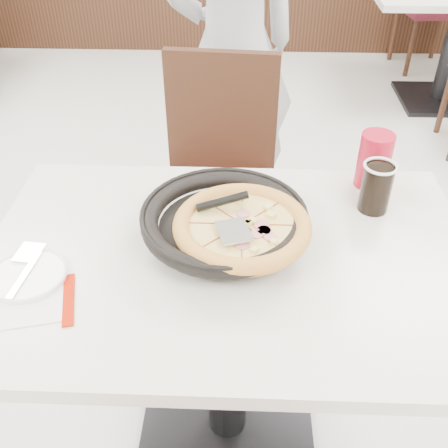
{
  "coord_description": "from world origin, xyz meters",
  "views": [
    {
      "loc": [
        0.23,
        -1.05,
        1.58
      ],
      "look_at": [
        0.19,
        -0.03,
        0.8
      ],
      "focal_mm": 42.0,
      "sensor_mm": 36.0,
      "label": 1
    }
  ],
  "objects_px": {
    "pizza_pan": "(224,227)",
    "diner_person": "(233,50)",
    "cola_glass": "(376,189)",
    "red_cup": "(374,160)",
    "pizza": "(242,231)",
    "bg_chair_right_far": "(432,5)",
    "side_plate": "(28,276)",
    "main_table": "(228,353)",
    "chair_far": "(215,194)"
  },
  "relations": [
    {
      "from": "pizza_pan",
      "to": "diner_person",
      "type": "height_order",
      "value": "diner_person"
    },
    {
      "from": "cola_glass",
      "to": "red_cup",
      "type": "relative_size",
      "value": 0.81
    },
    {
      "from": "pizza",
      "to": "bg_chair_right_far",
      "type": "distance_m",
      "value": 3.55
    },
    {
      "from": "pizza_pan",
      "to": "bg_chair_right_far",
      "type": "xyz_separation_m",
      "value": [
        1.46,
        3.2,
        -0.32
      ]
    },
    {
      "from": "side_plate",
      "to": "diner_person",
      "type": "xyz_separation_m",
      "value": [
        0.44,
        1.33,
        0.06
      ]
    },
    {
      "from": "pizza_pan",
      "to": "pizza",
      "type": "distance_m",
      "value": 0.06
    },
    {
      "from": "pizza",
      "to": "side_plate",
      "type": "height_order",
      "value": "pizza"
    },
    {
      "from": "pizza",
      "to": "side_plate",
      "type": "xyz_separation_m",
      "value": [
        -0.49,
        -0.12,
        -0.05
      ]
    },
    {
      "from": "side_plate",
      "to": "main_table",
      "type": "bearing_deg",
      "value": 12.88
    },
    {
      "from": "main_table",
      "to": "chair_far",
      "type": "relative_size",
      "value": 1.26
    },
    {
      "from": "chair_far",
      "to": "bg_chair_right_far",
      "type": "relative_size",
      "value": 1.0
    },
    {
      "from": "pizza_pan",
      "to": "red_cup",
      "type": "height_order",
      "value": "red_cup"
    },
    {
      "from": "chair_far",
      "to": "pizza_pan",
      "type": "height_order",
      "value": "chair_far"
    },
    {
      "from": "pizza_pan",
      "to": "bg_chair_right_far",
      "type": "bearing_deg",
      "value": 65.46
    },
    {
      "from": "pizza",
      "to": "diner_person",
      "type": "relative_size",
      "value": 0.18
    },
    {
      "from": "cola_glass",
      "to": "pizza",
      "type": "bearing_deg",
      "value": -151.86
    },
    {
      "from": "diner_person",
      "to": "chair_far",
      "type": "bearing_deg",
      "value": 60.76
    },
    {
      "from": "pizza_pan",
      "to": "cola_glass",
      "type": "xyz_separation_m",
      "value": [
        0.4,
        0.15,
        0.02
      ]
    },
    {
      "from": "red_cup",
      "to": "chair_far",
      "type": "bearing_deg",
      "value": 144.4
    },
    {
      "from": "bg_chair_right_far",
      "to": "cola_glass",
      "type": "bearing_deg",
      "value": 63.12
    },
    {
      "from": "side_plate",
      "to": "bg_chair_right_far",
      "type": "xyz_separation_m",
      "value": [
        1.9,
        3.36,
        -0.28
      ]
    },
    {
      "from": "main_table",
      "to": "bg_chair_right_far",
      "type": "xyz_separation_m",
      "value": [
        1.45,
        3.25,
        0.1
      ]
    },
    {
      "from": "pizza",
      "to": "cola_glass",
      "type": "relative_size",
      "value": 2.29
    },
    {
      "from": "chair_far",
      "to": "red_cup",
      "type": "height_order",
      "value": "chair_far"
    },
    {
      "from": "chair_far",
      "to": "pizza_pan",
      "type": "bearing_deg",
      "value": 100.11
    },
    {
      "from": "pizza",
      "to": "bg_chair_right_far",
      "type": "xyz_separation_m",
      "value": [
        1.42,
        3.24,
        -0.34
      ]
    },
    {
      "from": "cola_glass",
      "to": "side_plate",
      "type": "bearing_deg",
      "value": -159.91
    },
    {
      "from": "chair_far",
      "to": "main_table",
      "type": "bearing_deg",
      "value": 100.81
    },
    {
      "from": "chair_far",
      "to": "bg_chair_right_far",
      "type": "height_order",
      "value": "same"
    },
    {
      "from": "main_table",
      "to": "side_plate",
      "type": "bearing_deg",
      "value": -167.12
    },
    {
      "from": "bg_chair_right_far",
      "to": "pizza",
      "type": "bearing_deg",
      "value": 58.73
    },
    {
      "from": "side_plate",
      "to": "bg_chair_right_far",
      "type": "distance_m",
      "value": 3.87
    },
    {
      "from": "cola_glass",
      "to": "diner_person",
      "type": "relative_size",
      "value": 0.08
    },
    {
      "from": "chair_far",
      "to": "cola_glass",
      "type": "xyz_separation_m",
      "value": [
        0.45,
        -0.46,
        0.34
      ]
    },
    {
      "from": "chair_far",
      "to": "pizza",
      "type": "height_order",
      "value": "chair_far"
    },
    {
      "from": "main_table",
      "to": "cola_glass",
      "type": "relative_size",
      "value": 9.23
    },
    {
      "from": "cola_glass",
      "to": "red_cup",
      "type": "height_order",
      "value": "red_cup"
    },
    {
      "from": "main_table",
      "to": "pizza",
      "type": "distance_m",
      "value": 0.44
    },
    {
      "from": "pizza_pan",
      "to": "red_cup",
      "type": "relative_size",
      "value": 2.01
    },
    {
      "from": "pizza",
      "to": "chair_far",
      "type": "bearing_deg",
      "value": 98.82
    },
    {
      "from": "chair_far",
      "to": "bg_chair_right_far",
      "type": "xyz_separation_m",
      "value": [
        1.52,
        2.59,
        0.0
      ]
    },
    {
      "from": "side_plate",
      "to": "red_cup",
      "type": "xyz_separation_m",
      "value": [
        0.85,
        0.43,
        0.07
      ]
    },
    {
      "from": "chair_far",
      "to": "diner_person",
      "type": "relative_size",
      "value": 0.58
    },
    {
      "from": "pizza",
      "to": "bg_chair_right_far",
      "type": "relative_size",
      "value": 0.31
    },
    {
      "from": "diner_person",
      "to": "pizza_pan",
      "type": "bearing_deg",
      "value": 66.02
    },
    {
      "from": "cola_glass",
      "to": "diner_person",
      "type": "xyz_separation_m",
      "value": [
        -0.4,
        1.02,
        0.01
      ]
    },
    {
      "from": "pizza_pan",
      "to": "red_cup",
      "type": "xyz_separation_m",
      "value": [
        0.41,
        0.27,
        0.04
      ]
    },
    {
      "from": "main_table",
      "to": "pizza_pan",
      "type": "bearing_deg",
      "value": 103.66
    },
    {
      "from": "cola_glass",
      "to": "diner_person",
      "type": "distance_m",
      "value": 1.1
    },
    {
      "from": "chair_far",
      "to": "red_cup",
      "type": "relative_size",
      "value": 5.94
    }
  ]
}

